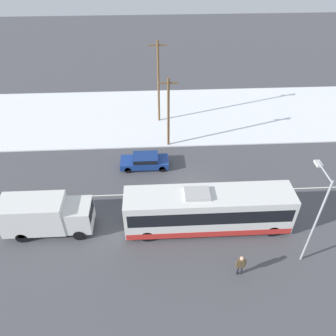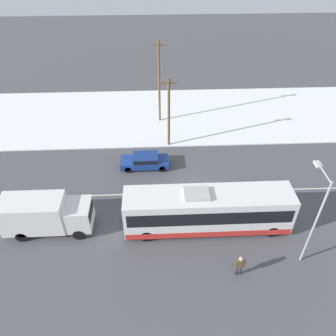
% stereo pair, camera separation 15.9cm
% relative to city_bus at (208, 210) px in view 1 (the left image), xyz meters
% --- Properties ---
extents(ground_plane, '(120.00, 120.00, 0.00)m').
position_rel_city_bus_xyz_m(ground_plane, '(-0.64, 3.88, -1.75)').
color(ground_plane, '#4C4C51').
extents(snow_lot, '(80.00, 13.09, 0.12)m').
position_rel_city_bus_xyz_m(snow_lot, '(-0.64, 17.35, -1.69)').
color(snow_lot, white).
rests_on(snow_lot, ground_plane).
extents(lane_marking_center, '(60.00, 0.12, 0.00)m').
position_rel_city_bus_xyz_m(lane_marking_center, '(-0.64, 3.88, -1.75)').
color(lane_marking_center, silver).
rests_on(lane_marking_center, ground_plane).
extents(city_bus, '(12.31, 2.57, 3.60)m').
position_rel_city_bus_xyz_m(city_bus, '(0.00, 0.00, 0.00)').
color(city_bus, white).
rests_on(city_bus, ground_plane).
extents(box_truck, '(6.48, 2.30, 3.03)m').
position_rel_city_bus_xyz_m(box_truck, '(-12.01, 0.27, -0.09)').
color(box_truck, silver).
rests_on(box_truck, ground_plane).
extents(sedan_car, '(4.49, 1.80, 1.29)m').
position_rel_city_bus_xyz_m(sedan_car, '(-4.75, 7.68, -1.04)').
color(sedan_car, navy).
rests_on(sedan_car, ground_plane).
extents(pedestrian_at_stop, '(0.66, 0.29, 1.84)m').
position_rel_city_bus_xyz_m(pedestrian_at_stop, '(1.56, -4.30, -0.62)').
color(pedestrian_at_stop, '#23232D').
rests_on(pedestrian_at_stop, ground_plane).
extents(streetlamp, '(0.36, 2.25, 7.23)m').
position_rel_city_bus_xyz_m(streetlamp, '(6.18, -2.92, 2.79)').
color(streetlamp, '#9EA3A8').
rests_on(streetlamp, ground_plane).
extents(utility_pole_roadside, '(1.80, 0.24, 7.35)m').
position_rel_city_bus_xyz_m(utility_pole_roadside, '(-2.36, 11.15, 2.10)').
color(utility_pole_roadside, brown).
rests_on(utility_pole_roadside, ground_plane).
extents(utility_pole_snowlot, '(1.80, 0.24, 9.11)m').
position_rel_city_bus_xyz_m(utility_pole_snowlot, '(-3.15, 16.12, 2.99)').
color(utility_pole_snowlot, brown).
rests_on(utility_pole_snowlot, ground_plane).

